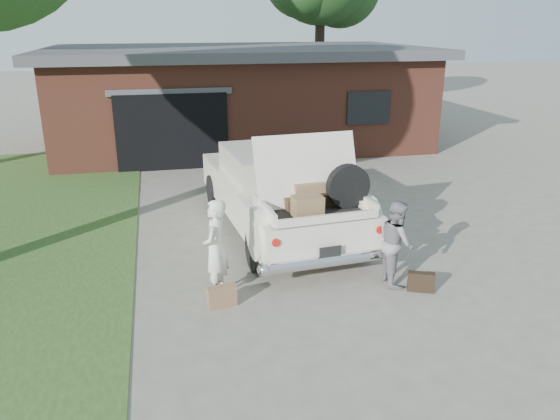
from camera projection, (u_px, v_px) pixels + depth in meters
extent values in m
plane|color=gray|center=(288.00, 284.00, 9.07)|extent=(90.00, 90.00, 0.00)
cube|color=brown|center=(239.00, 99.00, 19.38)|extent=(12.00, 7.00, 3.00)
cube|color=#4C4C51|center=(238.00, 51.00, 18.84)|extent=(12.80, 7.80, 0.30)
cube|color=black|center=(172.00, 132.00, 15.81)|extent=(3.20, 0.30, 2.20)
cube|color=#4C4C51|center=(170.00, 92.00, 15.36)|extent=(3.50, 0.12, 0.18)
cube|color=black|center=(369.00, 108.00, 16.84)|extent=(1.40, 0.08, 1.00)
cylinder|color=#38281E|center=(319.00, 58.00, 25.06)|extent=(0.44, 0.44, 5.08)
cube|color=beige|center=(277.00, 196.00, 11.33)|extent=(2.56, 5.68, 0.72)
cube|color=#B9B1A3|center=(273.00, 163.00, 11.42)|extent=(2.00, 2.36, 0.57)
cube|color=black|center=(259.00, 153.00, 12.37)|extent=(1.71, 0.24, 0.49)
cube|color=black|center=(289.00, 177.00, 10.49)|extent=(1.71, 0.24, 0.49)
cylinder|color=black|center=(257.00, 251.00, 9.47)|extent=(0.30, 0.75, 0.73)
cylinder|color=black|center=(358.00, 238.00, 10.03)|extent=(0.30, 0.75, 0.73)
cylinder|color=black|center=(214.00, 190.00, 12.85)|extent=(0.30, 0.75, 0.73)
cylinder|color=black|center=(292.00, 183.00, 13.41)|extent=(0.30, 0.75, 0.73)
cylinder|color=silver|center=(329.00, 261.00, 8.88)|extent=(2.27, 0.39, 0.20)
cylinder|color=#A5140F|center=(275.00, 242.00, 8.55)|extent=(0.14, 0.12, 0.13)
cylinder|color=#A5140F|center=(379.00, 229.00, 9.08)|extent=(0.14, 0.12, 0.13)
cube|color=black|center=(330.00, 252.00, 8.81)|extent=(0.38, 0.05, 0.19)
cube|color=black|center=(314.00, 211.00, 9.32)|extent=(1.81, 1.36, 0.04)
cube|color=beige|center=(265.00, 210.00, 9.03)|extent=(0.17, 1.22, 0.20)
cube|color=beige|center=(361.00, 200.00, 9.54)|extent=(0.17, 1.22, 0.20)
cube|color=beige|center=(328.00, 219.00, 8.75)|extent=(1.76, 0.22, 0.13)
cube|color=beige|center=(307.00, 170.00, 9.47)|extent=(1.89, 0.63, 1.21)
cube|color=#4A3120|center=(301.00, 202.00, 9.38)|extent=(0.62, 0.43, 0.19)
cube|color=olive|center=(308.00, 206.00, 8.96)|extent=(0.51, 0.36, 0.34)
cube|color=black|center=(315.00, 198.00, 9.54)|extent=(0.76, 0.54, 0.22)
cube|color=#A07151|center=(308.00, 188.00, 9.51)|extent=(0.58, 0.41, 0.19)
cylinder|color=black|center=(348.00, 186.00, 9.31)|extent=(0.77, 0.24, 0.76)
imported|color=silver|center=(215.00, 249.00, 8.47)|extent=(0.57, 0.68, 1.59)
imported|color=gray|center=(396.00, 242.00, 8.92)|extent=(0.59, 0.73, 1.42)
cube|color=#8C6247|center=(222.00, 297.00, 8.29)|extent=(0.46, 0.22, 0.34)
cube|color=black|center=(421.00, 282.00, 8.78)|extent=(0.44, 0.29, 0.33)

